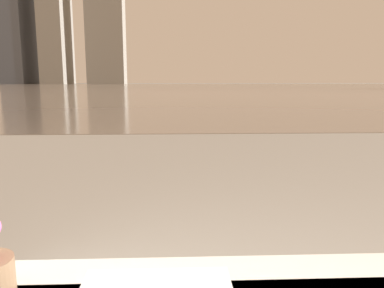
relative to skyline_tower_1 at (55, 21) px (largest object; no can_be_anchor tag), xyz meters
name	(u,v)px	position (x,y,z in m)	size (l,w,h in m)	color
harbor_water	(176,87)	(35.96, -56.00, -18.68)	(180.00, 110.00, 0.01)	gray
skyline_tower_1	(55,21)	(0.00, 0.00, 0.00)	(6.85, 13.75, 37.37)	gray
skyline_tower_2	(105,16)	(14.85, 0.00, 1.49)	(11.10, 7.37, 40.35)	gray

